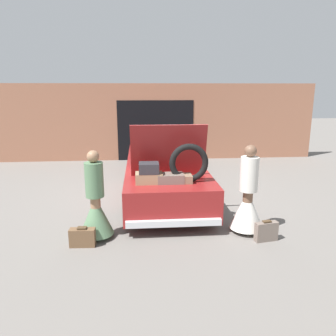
{
  "coord_description": "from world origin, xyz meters",
  "views": [
    {
      "loc": [
        -0.57,
        -8.14,
        2.64
      ],
      "look_at": [
        0.0,
        -1.47,
        1.0
      ],
      "focal_mm": 35.0,
      "sensor_mm": 36.0,
      "label": 1
    }
  ],
  "objects_px": {
    "suitcase_beside_right_person": "(266,231)",
    "suitcase_beside_left_person": "(83,237)",
    "person_left": "(96,208)",
    "person_right": "(247,202)",
    "car": "(163,169)"
  },
  "relations": [
    {
      "from": "suitcase_beside_left_person",
      "to": "car",
      "type": "bearing_deg",
      "value": 61.26
    },
    {
      "from": "person_right",
      "to": "suitcase_beside_left_person",
      "type": "bearing_deg",
      "value": 109.75
    },
    {
      "from": "person_left",
      "to": "suitcase_beside_left_person",
      "type": "xyz_separation_m",
      "value": [
        -0.2,
        -0.32,
        -0.41
      ]
    },
    {
      "from": "car",
      "to": "person_right",
      "type": "relative_size",
      "value": 3.28
    },
    {
      "from": "suitcase_beside_right_person",
      "to": "suitcase_beside_left_person",
      "type": "bearing_deg",
      "value": 178.84
    },
    {
      "from": "person_left",
      "to": "suitcase_beside_left_person",
      "type": "relative_size",
      "value": 3.67
    },
    {
      "from": "car",
      "to": "suitcase_beside_left_person",
      "type": "bearing_deg",
      "value": -118.74
    },
    {
      "from": "car",
      "to": "suitcase_beside_left_person",
      "type": "relative_size",
      "value": 12.41
    },
    {
      "from": "suitcase_beside_left_person",
      "to": "suitcase_beside_right_person",
      "type": "height_order",
      "value": "suitcase_beside_right_person"
    },
    {
      "from": "person_right",
      "to": "person_left",
      "type": "bearing_deg",
      "value": 103.56
    },
    {
      "from": "person_left",
      "to": "suitcase_beside_left_person",
      "type": "distance_m",
      "value": 0.56
    },
    {
      "from": "person_right",
      "to": "suitcase_beside_left_person",
      "type": "relative_size",
      "value": 3.78
    },
    {
      "from": "suitcase_beside_left_person",
      "to": "person_left",
      "type": "bearing_deg",
      "value": 57.83
    },
    {
      "from": "person_left",
      "to": "suitcase_beside_right_person",
      "type": "relative_size",
      "value": 3.76
    },
    {
      "from": "person_left",
      "to": "person_right",
      "type": "height_order",
      "value": "person_right"
    }
  ]
}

